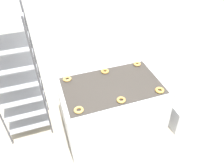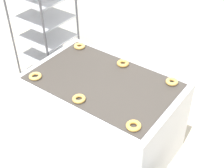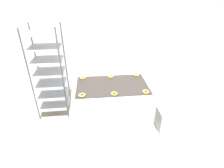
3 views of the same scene
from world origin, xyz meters
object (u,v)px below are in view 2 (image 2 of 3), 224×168
donut_near_center (79,99)px  donut_far_right (172,82)px  donut_near_left (35,76)px  donut_far_left (80,46)px  donut_far_center (123,63)px  fryer_machine (103,114)px  baking_rack_cart (43,18)px  donut_near_right (134,126)px

donut_near_center → donut_far_right: donut_far_right is taller
donut_near_left → donut_far_left: donut_far_left is taller
donut_far_left → donut_far_center: (0.57, -0.00, 0.00)m
donut_near_center → donut_far_left: donut_far_left is taller
fryer_machine → baking_rack_cart: size_ratio=0.77×
fryer_machine → donut_far_left: 0.78m
donut_far_left → donut_far_right: (1.10, 0.01, 0.00)m
fryer_machine → donut_near_left: (-0.55, -0.33, 0.44)m
fryer_machine → donut_far_left: size_ratio=11.93×
donut_near_center → donut_near_right: size_ratio=0.97×
donut_near_center → donut_far_right: 0.87m
donut_near_center → donut_far_left: (-0.55, 0.67, 0.00)m
fryer_machine → donut_near_left: donut_near_left is taller
donut_near_right → donut_far_center: size_ratio=1.00×
donut_near_center → donut_near_left: bearing=178.9°
fryer_machine → donut_far_right: bearing=32.2°
donut_near_left → donut_far_center: donut_far_center is taller
donut_far_right → donut_near_center: bearing=-128.8°
donut_near_left → donut_far_right: donut_far_right is taller
baking_rack_cart → donut_far_center: bearing=-6.1°
fryer_machine → donut_near_right: size_ratio=11.95×
fryer_machine → donut_far_center: 0.55m
donut_near_center → donut_far_right: size_ratio=1.02×
donut_near_center → donut_far_right: bearing=51.2°
donut_near_center → donut_far_left: size_ratio=0.96×
fryer_machine → donut_near_left: size_ratio=12.03×
donut_far_left → donut_far_right: bearing=0.6°
donut_near_center → fryer_machine: bearing=89.1°
donut_far_left → fryer_machine: bearing=-30.5°
donut_near_center → donut_far_left: bearing=129.6°
donut_far_center → fryer_machine: bearing=-91.2°
fryer_machine → baking_rack_cart: 1.41m
donut_near_left → donut_near_right: bearing=-0.5°
donut_near_center → baking_rack_cart: bearing=146.7°
donut_near_left → donut_near_right: 1.10m
donut_near_center → donut_near_right: donut_near_right is taller
donut_near_left → donut_far_center: (0.55, 0.66, 0.00)m
donut_near_center → donut_far_center: 0.67m
donut_near_left → fryer_machine: bearing=31.0°
donut_near_right → donut_far_right: size_ratio=1.05×
fryer_machine → donut_near_right: 0.78m
donut_near_right → donut_far_left: 1.30m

